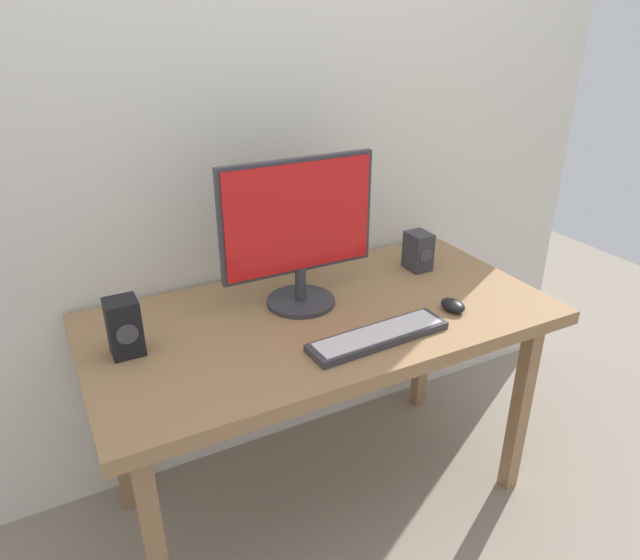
{
  "coord_description": "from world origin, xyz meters",
  "views": [
    {
      "loc": [
        -0.77,
        -1.45,
        1.67
      ],
      "look_at": [
        -0.01,
        0.0,
        0.9
      ],
      "focal_mm": 32.53,
      "sensor_mm": 36.0,
      "label": 1
    }
  ],
  "objects_px": {
    "speaker_right": "(418,251)",
    "speaker_left": "(124,327)",
    "monitor": "(299,229)",
    "mouse": "(453,305)",
    "keyboard_primary": "(378,336)",
    "desk": "(323,333)"
  },
  "relations": [
    {
      "from": "desk",
      "to": "monitor",
      "type": "relative_size",
      "value": 2.88
    },
    {
      "from": "mouse",
      "to": "speaker_right",
      "type": "relative_size",
      "value": 0.64
    },
    {
      "from": "monitor",
      "to": "mouse",
      "type": "height_order",
      "value": "monitor"
    },
    {
      "from": "mouse",
      "to": "speaker_left",
      "type": "height_order",
      "value": "speaker_left"
    },
    {
      "from": "desk",
      "to": "speaker_right",
      "type": "height_order",
      "value": "speaker_right"
    },
    {
      "from": "speaker_right",
      "to": "speaker_left",
      "type": "height_order",
      "value": "speaker_left"
    },
    {
      "from": "speaker_left",
      "to": "mouse",
      "type": "bearing_deg",
      "value": -13.1
    },
    {
      "from": "speaker_right",
      "to": "desk",
      "type": "bearing_deg",
      "value": -163.26
    },
    {
      "from": "monitor",
      "to": "speaker_right",
      "type": "distance_m",
      "value": 0.55
    },
    {
      "from": "monitor",
      "to": "speaker_right",
      "type": "xyz_separation_m",
      "value": [
        0.51,
        0.04,
        -0.19
      ]
    },
    {
      "from": "desk",
      "to": "speaker_left",
      "type": "bearing_deg",
      "value": 175.28
    },
    {
      "from": "desk",
      "to": "monitor",
      "type": "xyz_separation_m",
      "value": [
        -0.03,
        0.1,
        0.33
      ]
    },
    {
      "from": "keyboard_primary",
      "to": "speaker_left",
      "type": "relative_size",
      "value": 2.67
    },
    {
      "from": "mouse",
      "to": "desk",
      "type": "bearing_deg",
      "value": 150.82
    },
    {
      "from": "speaker_left",
      "to": "monitor",
      "type": "bearing_deg",
      "value": 5.21
    },
    {
      "from": "speaker_left",
      "to": "desk",
      "type": "bearing_deg",
      "value": -4.72
    },
    {
      "from": "mouse",
      "to": "speaker_right",
      "type": "xyz_separation_m",
      "value": [
        0.1,
        0.32,
        0.05
      ]
    },
    {
      "from": "mouse",
      "to": "speaker_left",
      "type": "bearing_deg",
      "value": 162.86
    },
    {
      "from": "speaker_right",
      "to": "keyboard_primary",
      "type": "bearing_deg",
      "value": -138.18
    },
    {
      "from": "keyboard_primary",
      "to": "mouse",
      "type": "bearing_deg",
      "value": 7.81
    },
    {
      "from": "keyboard_primary",
      "to": "mouse",
      "type": "relative_size",
      "value": 4.96
    },
    {
      "from": "keyboard_primary",
      "to": "speaker_left",
      "type": "bearing_deg",
      "value": 157.9
    }
  ]
}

